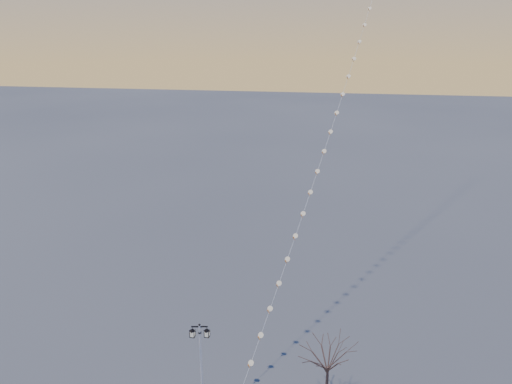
# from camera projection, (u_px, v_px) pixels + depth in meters

# --- Properties ---
(street_lamp) EXTENTS (1.18, 0.55, 4.68)m
(street_lamp) POSITION_uv_depth(u_px,v_px,m) (201.00, 356.00, 25.29)
(street_lamp) COLOR black
(street_lamp) RESTS_ON ground
(bare_tree) EXTENTS (2.15, 2.15, 3.57)m
(bare_tree) POSITION_uv_depth(u_px,v_px,m) (328.00, 360.00, 25.20)
(bare_tree) COLOR #422D25
(bare_tree) RESTS_ON ground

